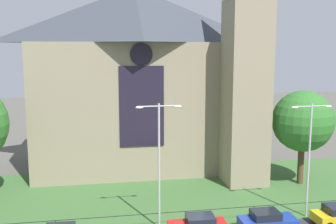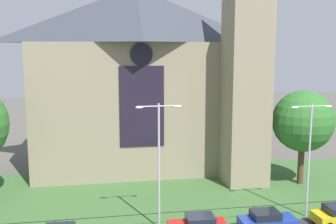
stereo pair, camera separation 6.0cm
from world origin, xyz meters
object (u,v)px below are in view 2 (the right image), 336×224
church_building (143,77)px  tree_right_far (303,121)px  parked_car_blue (267,221)px  streetlamp_near (159,151)px  streetlamp_far (310,147)px

church_building → tree_right_far: size_ratio=2.78×
church_building → parked_car_blue: size_ratio=6.16×
church_building → tree_right_far: bearing=-30.7°
streetlamp_near → streetlamp_far: 11.96m
streetlamp_near → parked_car_blue: streetlamp_near is taller
church_building → parked_car_blue: 21.71m
streetlamp_far → parked_car_blue: streetlamp_far is taller
church_building → tree_right_far: (14.69, -8.73, -3.96)m
church_building → streetlamp_far: bearing=-55.6°
streetlamp_far → streetlamp_near: bearing=180.0°
church_building → streetlamp_far: size_ratio=2.84×
church_building → streetlamp_far: (11.19, -16.34, -4.53)m
church_building → tree_right_far: 17.55m
streetlamp_far → church_building: bearing=124.4°
church_building → streetlamp_near: (-0.77, -16.34, -4.37)m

